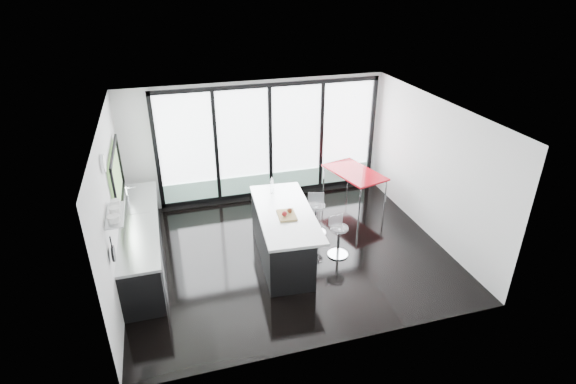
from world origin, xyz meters
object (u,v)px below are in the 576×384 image
object	(u,v)px
bar_stool_near	(338,241)
bar_stool_far	(316,219)
island	(281,234)
red_table	(354,187)

from	to	relation	value
bar_stool_near	bar_stool_far	size ratio (longest dim) A/B	0.92
island	red_table	size ratio (longest dim) A/B	1.67
bar_stool_near	red_table	xyz separation A→B (m)	(1.16, 1.94, 0.08)
bar_stool_far	red_table	bearing A→B (deg)	54.45
red_table	bar_stool_far	bearing A→B (deg)	-140.61
bar_stool_near	bar_stool_far	bearing A→B (deg)	89.30
bar_stool_near	red_table	world-z (taller)	red_table
bar_stool_far	red_table	xyz separation A→B (m)	(1.31, 1.07, 0.06)
bar_stool_near	bar_stool_far	xyz separation A→B (m)	(-0.15, 0.87, 0.03)
island	red_table	world-z (taller)	island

